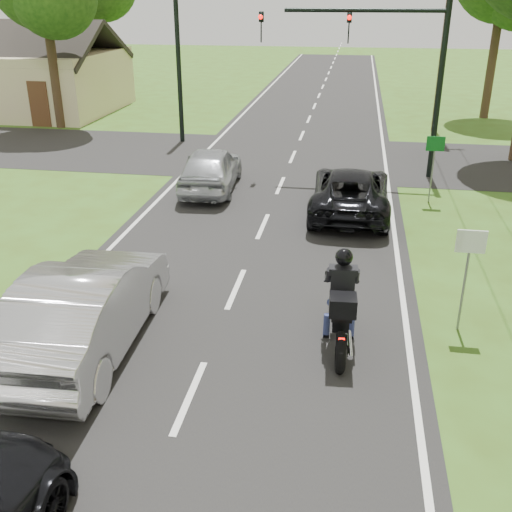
% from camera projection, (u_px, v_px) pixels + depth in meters
% --- Properties ---
extents(ground, '(140.00, 140.00, 0.00)m').
position_uv_depth(ground, '(190.00, 397.00, 9.93)').
color(ground, '#3A5417').
rests_on(ground, ground).
extents(road, '(8.00, 100.00, 0.01)m').
position_uv_depth(road, '(272.00, 204.00, 18.95)').
color(road, black).
rests_on(road, ground).
extents(cross_road, '(60.00, 7.00, 0.01)m').
position_uv_depth(cross_road, '(293.00, 157.00, 24.37)').
color(cross_road, black).
rests_on(cross_road, ground).
extents(motorcycle_rider, '(0.67, 2.35, 2.02)m').
position_uv_depth(motorcycle_rider, '(341.00, 311.00, 10.99)').
color(motorcycle_rider, black).
rests_on(motorcycle_rider, ground).
extents(dark_suv, '(2.29, 4.91, 1.36)m').
position_uv_depth(dark_suv, '(350.00, 191.00, 17.97)').
color(dark_suv, black).
rests_on(dark_suv, road).
extents(silver_sedan, '(1.96, 5.15, 1.68)m').
position_uv_depth(silver_sedan, '(86.00, 307.00, 10.99)').
color(silver_sedan, silver).
rests_on(silver_sedan, road).
extents(silver_suv, '(2.01, 4.41, 1.47)m').
position_uv_depth(silver_suv, '(211.00, 168.00, 20.07)').
color(silver_suv, '#AFB3B8').
rests_on(silver_suv, road).
extents(traffic_signal, '(6.38, 0.44, 6.00)m').
position_uv_depth(traffic_signal, '(387.00, 57.00, 20.40)').
color(traffic_signal, black).
rests_on(traffic_signal, ground).
extents(signal_pole_far, '(0.20, 0.20, 6.00)m').
position_uv_depth(signal_pole_far, '(179.00, 72.00, 25.74)').
color(signal_pole_far, black).
rests_on(signal_pole_far, ground).
extents(utility_pole_far, '(1.60, 0.28, 10.00)m').
position_uv_depth(utility_pole_far, '(447.00, 18.00, 26.81)').
color(utility_pole_far, brown).
rests_on(utility_pole_far, ground).
extents(sign_white, '(0.55, 0.07, 2.12)m').
position_uv_depth(sign_white, '(469.00, 256.00, 11.28)').
color(sign_white, slate).
rests_on(sign_white, ground).
extents(sign_green, '(0.55, 0.07, 2.12)m').
position_uv_depth(sign_green, '(434.00, 153.00, 18.47)').
color(sign_green, slate).
rests_on(sign_green, ground).
extents(house, '(10.20, 8.00, 4.84)m').
position_uv_depth(house, '(23.00, 78.00, 33.25)').
color(house, '#CCBC8E').
rests_on(house, ground).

